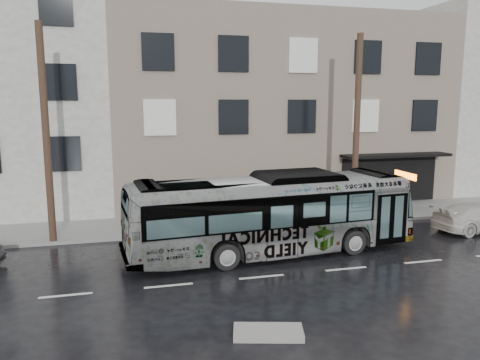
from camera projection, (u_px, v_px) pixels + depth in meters
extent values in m
plane|color=black|center=(243.00, 254.00, 18.56)|extent=(120.00, 120.00, 0.00)
cube|color=gray|center=(218.00, 222.00, 23.23)|extent=(90.00, 3.60, 0.15)
cube|color=gray|center=(268.00, 109.00, 31.00)|extent=(20.00, 12.00, 11.00)
cylinder|color=#432F21|center=(357.00, 130.00, 22.52)|extent=(0.30, 0.30, 9.00)
cylinder|color=#432F21|center=(46.00, 135.00, 19.13)|extent=(0.30, 0.30, 9.00)
cylinder|color=slate|center=(374.00, 196.00, 23.33)|extent=(0.06, 0.06, 2.40)
imported|color=#B2B2B2|center=(271.00, 214.00, 18.41)|extent=(11.74, 3.69, 3.22)
imported|color=beige|center=(478.00, 217.00, 21.87)|extent=(4.65, 2.23, 1.31)
cube|color=#A8A49F|center=(268.00, 332.00, 12.10)|extent=(1.94, 1.23, 0.18)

